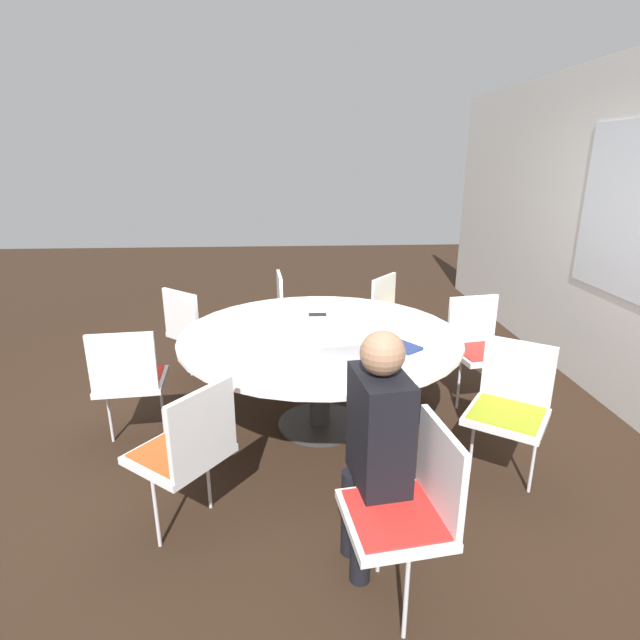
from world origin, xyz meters
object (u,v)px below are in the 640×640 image
Objects in this scene: chair_3 at (395,314)px; person_0 at (376,436)px; chair_5 at (194,327)px; chair_7 at (187,446)px; spiral_notebook at (404,347)px; cell_phone at (318,315)px; chair_0 at (410,502)px; chair_1 at (510,401)px; chair_6 at (129,376)px; chair_2 at (479,342)px; laptop at (345,366)px; chair_4 at (293,309)px.

person_0 is (2.43, -0.60, 0.19)m from chair_3.
chair_7 is (1.89, 0.30, 0.00)m from chair_5.
spiral_notebook is 1.82× the size of cell_phone.
chair_0 is 3.39× the size of spiral_notebook.
chair_1 and chair_3 have the same top height.
chair_3 and chair_6 have the same top height.
person_0 reaches higher than chair_0.
chair_3 is 1.02m from cell_phone.
chair_7 is 6.16× the size of cell_phone.
chair_2 reaches higher than cell_phone.
chair_2 is at bearing 72.19° from chair_3.
laptop is (0.01, -1.01, 0.26)m from chair_1.
chair_0 and chair_1 have the same top height.
chair_3 is 2.49× the size of laptop.
spiral_notebook is (-0.40, 0.43, -0.04)m from laptop.
laptop is (1.52, 1.14, 0.26)m from chair_5.
chair_2 reaches higher than spiral_notebook.
chair_6 is at bearing 69.41° from chair_7.
chair_4 is 1.87m from chair_6.
chair_2 is at bearing 129.25° from spiral_notebook.
chair_6 is at bearing -41.78° from chair_4.
chair_6 is (1.00, -0.26, 0.00)m from chair_5.
chair_1 is 1.00× the size of chair_7.
chair_3 is 6.16× the size of cell_phone.
chair_0 is at bearing 94.35° from laptop.
laptop reaches higher than chair_4.
spiral_notebook is (-1.04, 0.36, 0.03)m from person_0.
chair_0 is 6.16× the size of cell_phone.
person_0 is at bearing 88.62° from laptop.
person_0 is at bearing -18.99° from spiral_notebook.
spiral_notebook is (0.62, -0.75, 0.22)m from chair_2.
chair_0 is 1.00× the size of chair_4.
chair_5 and chair_6 have the same top height.
cell_phone is at bearing 11.07° from chair_7.
chair_1 and chair_4 have the same top height.
chair_1 is at bearing 27.61° from chair_4.
chair_1 is 1.00× the size of chair_5.
chair_1 is at bearing 5.33° from chair_5.
laptop is at bearing -1.38° from person_0.
chair_1 is 2.47m from chair_6.
person_0 is 0.65m from laptop.
chair_3 and chair_4 have the same top height.
chair_7 is 0.71× the size of person_0.
laptop is at bearing 4.65° from cell_phone.
cell_phone is (-0.76, -0.52, -0.01)m from spiral_notebook.
laptop is 1.16m from cell_phone.
chair_1 reaches higher than cell_phone.
chair_7 is at bearing 65.24° from person_0.
person_0 is 8.62× the size of cell_phone.
chair_0 is at bearing -46.80° from chair_6.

